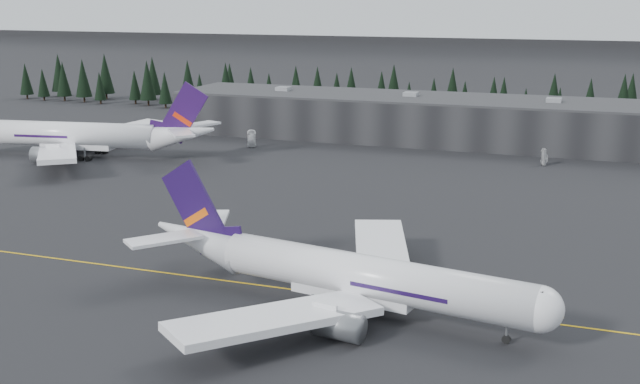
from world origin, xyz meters
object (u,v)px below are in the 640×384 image
(gse_vehicle_b, at_px, (544,163))
(jet_parked, at_px, (87,135))
(gse_vehicle_a, at_px, (252,145))
(terminal, at_px, (444,119))
(jet_main, at_px, (337,272))

(gse_vehicle_b, bearing_deg, jet_parked, -102.80)
(jet_parked, bearing_deg, gse_vehicle_a, -151.64)
(jet_parked, distance_m, gse_vehicle_b, 116.54)
(terminal, bearing_deg, jet_parked, -146.21)
(terminal, height_order, jet_main, jet_main)
(gse_vehicle_b, bearing_deg, gse_vehicle_a, -115.48)
(terminal, height_order, gse_vehicle_b, terminal)
(jet_main, distance_m, gse_vehicle_b, 107.02)
(gse_vehicle_a, bearing_deg, gse_vehicle_b, -26.71)
(jet_main, relative_size, gse_vehicle_b, 13.81)
(jet_main, bearing_deg, terminal, 104.82)
(terminal, bearing_deg, gse_vehicle_a, -149.33)
(jet_parked, height_order, gse_vehicle_a, jet_parked)
(terminal, distance_m, gse_vehicle_b, 40.31)
(jet_parked, distance_m, gse_vehicle_a, 43.84)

